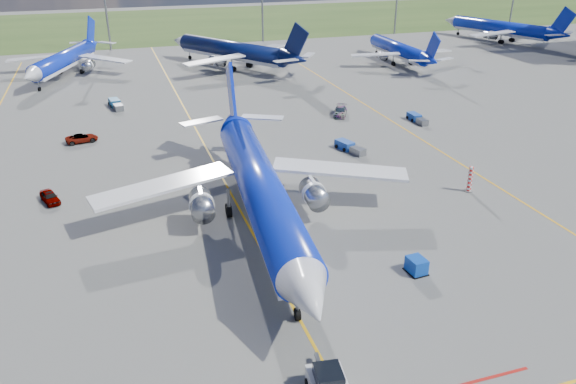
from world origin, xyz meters
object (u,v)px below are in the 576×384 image
object	(u,v)px
baggage_tug_w	(349,147)
main_airliner	(261,226)
service_car_b	(82,138)
bg_jet_n	(232,67)
uld_container	(416,265)
bg_jet_ne	(397,63)
baggage_tug_c	(116,104)
service_car_c	(340,111)
warning_post	(470,179)
bg_jet_nnw	(67,76)
bg_jet_ene	(498,41)
baggage_tug_e	(417,118)
service_car_a	(50,197)

from	to	relation	value
baggage_tug_w	main_airliner	bearing A→B (deg)	-152.25
service_car_b	baggage_tug_w	size ratio (longest dim) A/B	0.84
bg_jet_n	uld_container	distance (m)	85.29
bg_jet_ne	baggage_tug_c	size ratio (longest dim) A/B	6.11
bg_jet_n	service_car_b	xyz separation A→B (m)	(-30.89, -41.05, 0.61)
service_car_c	service_car_b	bearing A→B (deg)	-151.72
warning_post	bg_jet_nnw	xyz separation A→B (m)	(-45.69, 74.72, -1.50)
uld_container	warning_post	bearing A→B (deg)	37.59
baggage_tug_w	service_car_c	bearing A→B (deg)	54.10
main_airliner	bg_jet_ene	bearing A→B (deg)	47.75
bg_jet_nnw	baggage_tug_e	bearing A→B (deg)	-22.13
bg_jet_n	baggage_tug_e	world-z (taller)	bg_jet_n
bg_jet_nnw	main_airliner	size ratio (longest dim) A/B	0.80
bg_jet_nnw	warning_post	bearing A→B (deg)	-37.66
bg_jet_ene	service_car_b	distance (m)	118.59
service_car_a	baggage_tug_c	distance (m)	36.96
bg_jet_nnw	bg_jet_ne	bearing A→B (deg)	13.22
warning_post	baggage_tug_e	bearing A→B (deg)	73.17
bg_jet_n	service_car_c	distance (m)	41.35
warning_post	baggage_tug_w	bearing A→B (deg)	115.31
baggage_tug_w	bg_jet_ne	bearing A→B (deg)	38.40
service_car_a	service_car_c	size ratio (longest dim) A/B	0.77
bg_jet_nnw	main_airliner	xyz separation A→B (m)	(20.88, -75.58, 0.00)
service_car_a	baggage_tug_w	size ratio (longest dim) A/B	0.70
bg_jet_n	service_car_a	xyz separation A→B (m)	(-34.01, -60.45, 0.63)
service_car_c	baggage_tug_e	world-z (taller)	service_car_c
bg_jet_nnw	service_car_c	xyz separation A→B (m)	(43.12, -43.03, 0.70)
baggage_tug_c	service_car_c	bearing A→B (deg)	-34.77
bg_jet_nnw	baggage_tug_e	world-z (taller)	bg_jet_nnw
bg_jet_ene	baggage_tug_e	bearing A→B (deg)	25.46
service_car_c	bg_jet_nnw	bearing A→B (deg)	162.41
uld_container	service_car_b	world-z (taller)	uld_container
warning_post	baggage_tug_e	world-z (taller)	warning_post
service_car_b	baggage_tug_w	distance (m)	37.52
bg_jet_nnw	bg_jet_n	size ratio (longest dim) A/B	0.89
warning_post	baggage_tug_w	size ratio (longest dim) A/B	0.57
warning_post	main_airliner	xyz separation A→B (m)	(-24.81, -0.86, -1.50)
main_airliner	baggage_tug_e	world-z (taller)	main_airliner
uld_container	bg_jet_ne	bearing A→B (deg)	57.97
uld_container	baggage_tug_w	distance (m)	30.17
bg_jet_ene	service_car_c	xyz separation A→B (m)	(-67.47, -50.21, 0.70)
baggage_tug_w	bg_jet_n	bearing A→B (deg)	76.31
bg_jet_nnw	main_airliner	distance (m)	78.41
service_car_a	service_car_b	bearing A→B (deg)	61.54
bg_jet_ne	uld_container	world-z (taller)	bg_jet_ne
warning_post	bg_jet_ene	xyz separation A→B (m)	(64.90, 81.90, -1.50)
warning_post	service_car_a	xyz separation A→B (m)	(-45.34, 11.64, -0.87)
bg_jet_nnw	bg_jet_ene	world-z (taller)	bg_jet_ene
warning_post	service_car_a	size ratio (longest dim) A/B	0.82
bg_jet_nnw	service_car_a	world-z (taller)	bg_jet_nnw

